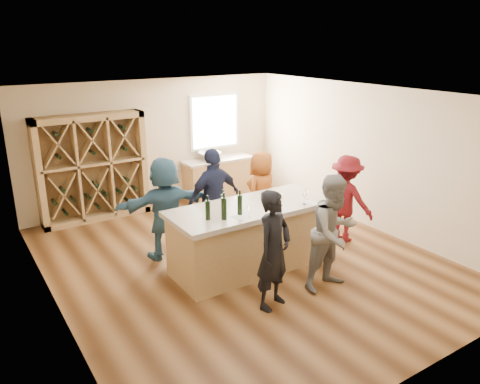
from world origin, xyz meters
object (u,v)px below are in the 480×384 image
tasting_counter_base (251,239)px  wine_bottle_b (224,209)px  wine_rack (93,168)px  person_far_left (165,208)px  sink (210,156)px  wine_bottle_a (208,210)px  person_server (346,199)px  person_far_mid (214,198)px  wine_bottle_c (223,204)px  person_near_right (334,233)px  wine_bottle_d (240,205)px  person_near_left (274,250)px  person_far_right (261,193)px

tasting_counter_base → wine_bottle_b: wine_bottle_b is taller
wine_rack → person_far_left: (0.50, -2.43, -0.21)m
sink → wine_bottle_a: wine_bottle_a is taller
person_server → person_far_mid: size_ratio=0.90×
wine_bottle_c → person_far_left: person_far_left is taller
wine_bottle_a → wine_bottle_c: wine_bottle_c is taller
tasting_counter_base → person_near_right: bearing=-61.5°
wine_bottle_b → wine_bottle_d: 0.31m
wine_rack → wine_bottle_a: (0.61, -3.73, 0.13)m
wine_bottle_d → wine_bottle_b: bearing=-172.3°
person_near_left → person_far_left: person_far_left is taller
wine_bottle_c → person_near_right: size_ratio=0.17×
person_server → tasting_counter_base: bearing=71.8°
person_near_right → wine_bottle_b: bearing=142.2°
person_far_left → person_near_right: bearing=130.4°
wine_rack → sink: bearing=-1.5°
wine_rack → wine_bottle_b: size_ratio=6.55×
person_near_left → person_far_left: size_ratio=0.97×
wine_bottle_b → person_far_left: size_ratio=0.19×
person_far_mid → person_far_right: (1.04, 0.02, -0.09)m
wine_bottle_a → person_far_mid: size_ratio=0.16×
person_server → wine_rack: bearing=27.6°
person_far_right → tasting_counter_base: bearing=25.6°
wine_bottle_c → person_server: person_server is taller
wine_bottle_d → person_far_mid: (0.29, 1.28, -0.33)m
tasting_counter_base → wine_bottle_b: size_ratio=7.75×
wine_bottle_b → sink: bearing=63.5°
sink → person_far_mid: (-1.29, -2.45, -0.10)m
sink → person_server: bearing=-76.4°
wine_bottle_c → person_far_right: size_ratio=0.19×
wine_bottle_a → person_far_mid: 1.48m
person_near_left → person_far_left: bearing=84.5°
person_near_left → person_server: person_near_left is taller
tasting_counter_base → person_far_mid: size_ratio=1.43×
sink → tasting_counter_base: 3.74m
person_server → person_far_right: size_ratio=1.00×
sink → person_far_mid: person_far_mid is taller
wine_bottle_c → person_near_right: person_near_right is taller
sink → person_near_right: 4.74m
tasting_counter_base → person_far_right: person_far_right is taller
wine_bottle_d → person_far_left: 1.54m
sink → wine_bottle_c: 3.99m
wine_rack → tasting_counter_base: (1.50, -3.57, -0.60)m
wine_rack → wine_bottle_d: wine_rack is taller
wine_bottle_b → wine_bottle_d: wine_bottle_b is taller
wine_rack → person_far_right: 3.52m
wine_bottle_d → person_far_right: 1.91m
sink → person_far_left: person_far_left is taller
person_server → person_far_mid: 2.42m
wine_bottle_a → wine_rack: bearing=99.3°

